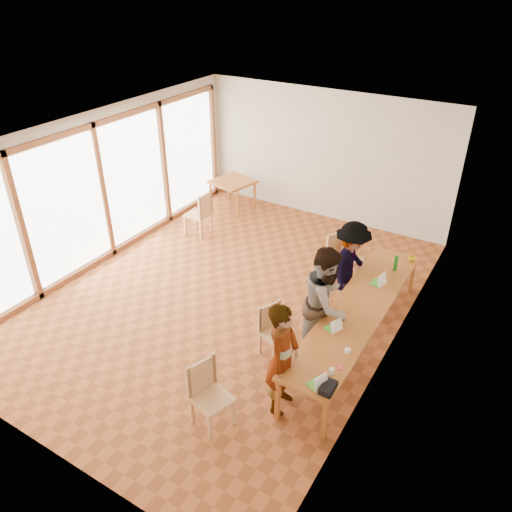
{
  "coord_description": "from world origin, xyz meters",
  "views": [
    {
      "loc": [
        4.35,
        -6.23,
        5.35
      ],
      "look_at": [
        0.64,
        -0.1,
        1.1
      ],
      "focal_mm": 35.0,
      "sensor_mm": 36.0,
      "label": 1
    }
  ],
  "objects": [
    {
      "name": "ground",
      "position": [
        0.0,
        0.0,
        0.0
      ],
      "size": [
        8.0,
        8.0,
        0.0
      ],
      "primitive_type": "plane",
      "color": "#A05126",
      "rests_on": "ground"
    },
    {
      "name": "wall_back",
      "position": [
        0.0,
        4.0,
        1.5
      ],
      "size": [
        6.0,
        0.1,
        3.0
      ],
      "primitive_type": "cube",
      "color": "beige",
      "rests_on": "ground"
    },
    {
      "name": "wall_front",
      "position": [
        0.0,
        -4.0,
        1.5
      ],
      "size": [
        6.0,
        0.1,
        3.0
      ],
      "primitive_type": "cube",
      "color": "beige",
      "rests_on": "ground"
    },
    {
      "name": "wall_right",
      "position": [
        3.0,
        0.0,
        1.5
      ],
      "size": [
        0.1,
        8.0,
        3.0
      ],
      "primitive_type": "cube",
      "color": "beige",
      "rests_on": "ground"
    },
    {
      "name": "window_wall",
      "position": [
        -2.96,
        0.0,
        1.5
      ],
      "size": [
        0.1,
        8.0,
        3.0
      ],
      "primitive_type": "cube",
      "color": "white",
      "rests_on": "ground"
    },
    {
      "name": "ceiling",
      "position": [
        0.0,
        0.0,
        3.02
      ],
      "size": [
        6.0,
        8.0,
        0.04
      ],
      "primitive_type": "cube",
      "color": "white",
      "rests_on": "wall_back"
    },
    {
      "name": "communal_table",
      "position": [
        2.5,
        -0.12,
        0.7
      ],
      "size": [
        0.8,
        4.0,
        0.75
      ],
      "color": "#B16527",
      "rests_on": "ground"
    },
    {
      "name": "side_table",
      "position": [
        -2.0,
        3.19,
        0.67
      ],
      "size": [
        0.9,
        0.9,
        0.75
      ],
      "rotation": [
        0.0,
        0.0,
        -0.23
      ],
      "color": "#B16527",
      "rests_on": "ground"
    },
    {
      "name": "chair_near",
      "position": [
        1.38,
        -2.56,
        0.6
      ],
      "size": [
        0.57,
        0.57,
        0.52
      ],
      "rotation": [
        0.0,
        0.0,
        -0.3
      ],
      "color": "#E3A671",
      "rests_on": "ground"
    },
    {
      "name": "chair_mid",
      "position": [
        1.45,
        -0.94,
        0.54
      ],
      "size": [
        0.54,
        0.54,
        0.47
      ],
      "rotation": [
        0.0,
        0.0,
        -0.42
      ],
      "color": "#E3A671",
      "rests_on": "ground"
    },
    {
      "name": "chair_far",
      "position": [
        1.49,
        1.55,
        0.61
      ],
      "size": [
        0.61,
        0.61,
        0.53
      ],
      "rotation": [
        0.0,
        0.0,
        -0.41
      ],
      "color": "#E3A671",
      "rests_on": "ground"
    },
    {
      "name": "chair_empty",
      "position": [
        1.63,
        1.66,
        0.54
      ],
      "size": [
        0.48,
        0.48,
        0.47
      ],
      "rotation": [
        0.0,
        0.0,
        0.21
      ],
      "color": "#E3A671",
      "rests_on": "ground"
    },
    {
      "name": "chair_spare",
      "position": [
        -1.82,
        1.66,
        0.63
      ],
      "size": [
        0.5,
        0.5,
        0.55
      ],
      "rotation": [
        0.0,
        0.0,
        3.19
      ],
      "color": "#E3A671",
      "rests_on": "ground"
    },
    {
      "name": "person_near",
      "position": [
        2.09,
        -1.82,
        0.85
      ],
      "size": [
        0.48,
        0.66,
        1.69
      ],
      "primitive_type": "imported",
      "rotation": [
        0.0,
        0.0,
        1.7
      ],
      "color": "gray",
      "rests_on": "ground"
    },
    {
      "name": "person_mid",
      "position": [
        2.12,
        -0.51,
        0.94
      ],
      "size": [
        0.79,
        0.97,
        1.88
      ],
      "primitive_type": "imported",
      "rotation": [
        0.0,
        0.0,
        1.66
      ],
      "color": "gray",
      "rests_on": "ground"
    },
    {
      "name": "person_far",
      "position": [
        1.98,
        0.83,
        0.83
      ],
      "size": [
        0.65,
        1.09,
        1.66
      ],
      "primitive_type": "imported",
      "rotation": [
        0.0,
        0.0,
        1.6
      ],
      "color": "gray",
      "rests_on": "ground"
    },
    {
      "name": "laptop_near",
      "position": [
        2.66,
        -1.93,
        0.8
      ],
      "size": [
        0.26,
        0.27,
        0.19
      ],
      "rotation": [
        0.0,
        0.0,
        -0.38
      ],
      "color": "green",
      "rests_on": "communal_table"
    },
    {
      "name": "laptop_mid",
      "position": [
        2.39,
        -0.79,
        0.8
      ],
      "size": [
        0.26,
        0.27,
        0.18
      ],
      "rotation": [
        0.0,
        0.0,
        -0.42
      ],
      "color": "green",
      "rests_on": "communal_table"
    },
    {
      "name": "laptop_far",
      "position": [
        2.55,
        0.68,
        0.81
      ],
      "size": [
        0.25,
        0.27,
        0.2
      ],
      "rotation": [
        0.0,
        0.0,
        -0.2
      ],
      "color": "green",
      "rests_on": "communal_table"
    },
    {
      "name": "yellow_mug",
      "position": [
        2.8,
        1.69,
        0.8
      ],
      "size": [
        0.14,
        0.14,
        0.09
      ],
      "primitive_type": "imported",
      "rotation": [
        0.0,
        0.0,
        -0.23
      ],
      "color": "yellow",
      "rests_on": "communal_table"
    },
    {
      "name": "green_bottle",
      "position": [
        2.64,
        1.23,
        0.89
      ],
      "size": [
        0.07,
        0.07,
        0.28
      ],
      "primitive_type": "cylinder",
      "color": "#146F23",
      "rests_on": "communal_table"
    },
    {
      "name": "clear_glass",
      "position": [
        2.72,
        -1.65,
        0.8
      ],
      "size": [
        0.07,
        0.07,
        0.09
      ],
      "primitive_type": "cylinder",
      "color": "silver",
      "rests_on": "communal_table"
    },
    {
      "name": "condiment_cup",
      "position": [
        2.74,
        -1.16,
        0.78
      ],
      "size": [
        0.08,
        0.08,
        0.06
      ],
      "primitive_type": "cylinder",
      "color": "white",
      "rests_on": "communal_table"
    },
    {
      "name": "pink_phone",
      "position": [
        2.78,
        -1.49,
        0.76
      ],
      "size": [
        0.05,
        0.1,
        0.01
      ],
      "primitive_type": "cube",
      "color": "#D03B53",
      "rests_on": "communal_table"
    },
    {
      "name": "black_pouch",
      "position": [
        2.8,
        -1.94,
        0.8
      ],
      "size": [
        0.16,
        0.26,
        0.09
      ],
      "primitive_type": "cube",
      "color": "black",
      "rests_on": "communal_table"
    }
  ]
}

